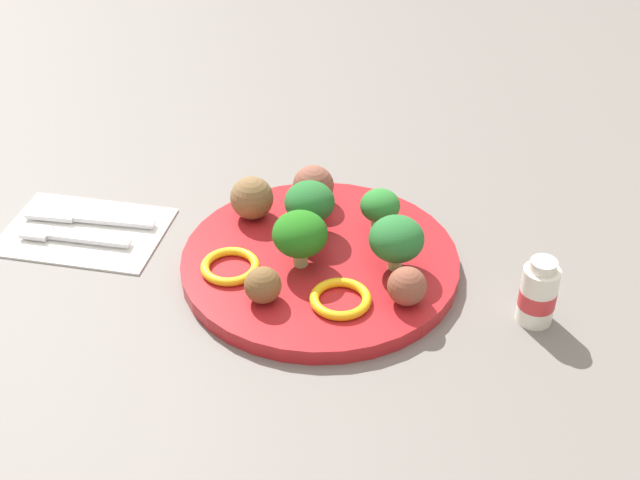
{
  "coord_description": "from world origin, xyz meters",
  "views": [
    {
      "loc": [
        -0.17,
        0.66,
        0.53
      ],
      "look_at": [
        0.0,
        0.0,
        0.04
      ],
      "focal_mm": 47.57,
      "sensor_mm": 36.0,
      "label": 1
    }
  ],
  "objects_px": {
    "meatball_back_left": "(263,285)",
    "pepper_ring_far_rim": "(230,266)",
    "broccoli_floret_near_rim": "(300,235)",
    "meatball_mid_left": "(407,286)",
    "meatball_center": "(313,186)",
    "yogurt_bottle": "(538,294)",
    "pepper_ring_back_left": "(341,299)",
    "broccoli_floret_far_rim": "(380,207)",
    "meatball_back_right": "(252,198)",
    "napkin": "(84,231)",
    "fork": "(69,236)",
    "knife": "(84,218)",
    "plate": "(320,262)",
    "broccoli_floret_mid_left": "(310,203)",
    "broccoli_floret_back_right": "(397,238)"
  },
  "relations": [
    {
      "from": "meatball_mid_left",
      "to": "pepper_ring_back_left",
      "type": "distance_m",
      "value": 0.06
    },
    {
      "from": "pepper_ring_back_left",
      "to": "meatball_back_right",
      "type": "bearing_deg",
      "value": -43.53
    },
    {
      "from": "meatball_back_left",
      "to": "pepper_ring_far_rim",
      "type": "xyz_separation_m",
      "value": [
        0.05,
        -0.04,
        -0.01
      ]
    },
    {
      "from": "napkin",
      "to": "plate",
      "type": "bearing_deg",
      "value": -179.66
    },
    {
      "from": "broccoli_floret_back_right",
      "to": "broccoli_floret_near_rim",
      "type": "bearing_deg",
      "value": 12.47
    },
    {
      "from": "broccoli_floret_near_rim",
      "to": "meatball_mid_left",
      "type": "relative_size",
      "value": 1.58
    },
    {
      "from": "meatball_back_left",
      "to": "knife",
      "type": "distance_m",
      "value": 0.25
    },
    {
      "from": "broccoli_floret_far_rim",
      "to": "fork",
      "type": "bearing_deg",
      "value": 14.11
    },
    {
      "from": "plate",
      "to": "pepper_ring_back_left",
      "type": "distance_m",
      "value": 0.08
    },
    {
      "from": "meatball_back_left",
      "to": "pepper_ring_far_rim",
      "type": "height_order",
      "value": "meatball_back_left"
    },
    {
      "from": "plate",
      "to": "broccoli_floret_far_rim",
      "type": "relative_size",
      "value": 5.95
    },
    {
      "from": "pepper_ring_back_left",
      "to": "napkin",
      "type": "bearing_deg",
      "value": -12.12
    },
    {
      "from": "meatball_mid_left",
      "to": "yogurt_bottle",
      "type": "xyz_separation_m",
      "value": [
        -0.12,
        -0.02,
        -0.0
      ]
    },
    {
      "from": "pepper_ring_far_rim",
      "to": "plate",
      "type": "bearing_deg",
      "value": -151.63
    },
    {
      "from": "meatball_center",
      "to": "meatball_mid_left",
      "type": "distance_m",
      "value": 0.19
    },
    {
      "from": "broccoli_floret_near_rim",
      "to": "meatball_back_left",
      "type": "bearing_deg",
      "value": 72.41
    },
    {
      "from": "broccoli_floret_mid_left",
      "to": "yogurt_bottle",
      "type": "relative_size",
      "value": 0.83
    },
    {
      "from": "broccoli_floret_back_right",
      "to": "broccoli_floret_far_rim",
      "type": "bearing_deg",
      "value": -64.57
    },
    {
      "from": "broccoli_floret_near_rim",
      "to": "pepper_ring_far_rim",
      "type": "bearing_deg",
      "value": 21.52
    },
    {
      "from": "meatball_back_right",
      "to": "meatball_back_left",
      "type": "distance_m",
      "value": 0.14
    },
    {
      "from": "broccoli_floret_far_rim",
      "to": "yogurt_bottle",
      "type": "xyz_separation_m",
      "value": [
        -0.17,
        0.09,
        -0.01
      ]
    },
    {
      "from": "broccoli_floret_far_rim",
      "to": "broccoli_floret_mid_left",
      "type": "bearing_deg",
      "value": 16.09
    },
    {
      "from": "meatball_back_left",
      "to": "broccoli_floret_near_rim",
      "type": "bearing_deg",
      "value": -107.59
    },
    {
      "from": "broccoli_floret_back_right",
      "to": "meatball_mid_left",
      "type": "relative_size",
      "value": 1.52
    },
    {
      "from": "broccoli_floret_mid_left",
      "to": "pepper_ring_back_left",
      "type": "xyz_separation_m",
      "value": [
        -0.06,
        0.11,
        -0.03
      ]
    },
    {
      "from": "broccoli_floret_mid_left",
      "to": "broccoli_floret_near_rim",
      "type": "distance_m",
      "value": 0.06
    },
    {
      "from": "meatball_back_left",
      "to": "fork",
      "type": "distance_m",
      "value": 0.24
    },
    {
      "from": "meatball_back_left",
      "to": "napkin",
      "type": "bearing_deg",
      "value": -18.91
    },
    {
      "from": "napkin",
      "to": "knife",
      "type": "xyz_separation_m",
      "value": [
        0.01,
        -0.02,
        0.0
      ]
    },
    {
      "from": "broccoli_floret_back_right",
      "to": "meatball_back_left",
      "type": "distance_m",
      "value": 0.14
    },
    {
      "from": "meatball_center",
      "to": "napkin",
      "type": "relative_size",
      "value": 0.26
    },
    {
      "from": "broccoli_floret_far_rim",
      "to": "meatball_back_left",
      "type": "bearing_deg",
      "value": 58.9
    },
    {
      "from": "meatball_mid_left",
      "to": "meatball_back_right",
      "type": "distance_m",
      "value": 0.21
    },
    {
      "from": "broccoli_floret_far_rim",
      "to": "meatball_mid_left",
      "type": "xyz_separation_m",
      "value": [
        -0.05,
        0.11,
        -0.01
      ]
    },
    {
      "from": "broccoli_floret_far_rim",
      "to": "knife",
      "type": "relative_size",
      "value": 0.32
    },
    {
      "from": "fork",
      "to": "pepper_ring_back_left",
      "type": "bearing_deg",
      "value": 171.5
    },
    {
      "from": "broccoli_floret_mid_left",
      "to": "broccoli_floret_back_right",
      "type": "xyz_separation_m",
      "value": [
        -0.1,
        0.04,
        -0.0
      ]
    },
    {
      "from": "meatball_mid_left",
      "to": "fork",
      "type": "bearing_deg",
      "value": -4.6
    },
    {
      "from": "meatball_center",
      "to": "meatball_back_right",
      "type": "xyz_separation_m",
      "value": [
        0.06,
        0.04,
        0.0
      ]
    },
    {
      "from": "broccoli_floret_back_right",
      "to": "meatball_center",
      "type": "relative_size",
      "value": 1.26
    },
    {
      "from": "napkin",
      "to": "broccoli_floret_near_rim",
      "type": "bearing_deg",
      "value": 176.22
    },
    {
      "from": "broccoli_floret_near_rim",
      "to": "meatball_back_right",
      "type": "relative_size",
      "value": 1.27
    },
    {
      "from": "broccoli_floret_far_rim",
      "to": "pepper_ring_back_left",
      "type": "height_order",
      "value": "broccoli_floret_far_rim"
    },
    {
      "from": "meatball_back_right",
      "to": "yogurt_bottle",
      "type": "height_order",
      "value": "yogurt_bottle"
    },
    {
      "from": "broccoli_floret_near_rim",
      "to": "meatball_center",
      "type": "distance_m",
      "value": 0.11
    },
    {
      "from": "plate",
      "to": "pepper_ring_far_rim",
      "type": "relative_size",
      "value": 4.8
    },
    {
      "from": "napkin",
      "to": "knife",
      "type": "relative_size",
      "value": 1.17
    },
    {
      "from": "broccoli_floret_near_rim",
      "to": "knife",
      "type": "height_order",
      "value": "broccoli_floret_near_rim"
    },
    {
      "from": "fork",
      "to": "knife",
      "type": "height_order",
      "value": "same"
    },
    {
      "from": "meatball_back_left",
      "to": "fork",
      "type": "xyz_separation_m",
      "value": [
        0.23,
        -0.06,
        -0.03
      ]
    }
  ]
}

